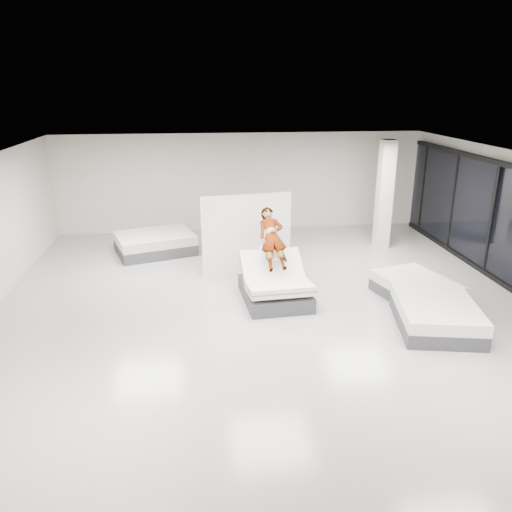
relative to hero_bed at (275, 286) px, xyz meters
name	(u,v)px	position (x,y,z in m)	size (l,w,h in m)	color
room	(273,247)	(-0.22, -0.99, 1.25)	(14.00, 14.04, 3.20)	#A3A09A
hero_bed	(275,286)	(0.00, 0.00, 0.00)	(1.54, 1.96, 1.14)	#3B3B40
person	(272,247)	(-0.02, 0.32, 0.82)	(0.59, 0.38, 1.61)	slate
remote	(285,259)	(0.22, -0.02, 0.63)	(0.05, 0.14, 0.03)	black
divider_panel	(247,235)	(-0.46, 1.75, 0.70)	(2.31, 0.10, 2.10)	white
flat_bed_right_far	(416,288)	(3.23, -0.28, -0.10)	(1.76, 2.07, 0.49)	#3B3B40
flat_bed_right_near	(436,315)	(3.03, -1.72, -0.07)	(1.86, 2.24, 0.55)	#3B3B40
flat_bed_left_far	(155,243)	(-2.95, 3.75, -0.06)	(2.50, 2.16, 0.58)	#3B3B40
column	(384,195)	(3.78, 3.51, 1.25)	(0.40, 0.40, 3.20)	silver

